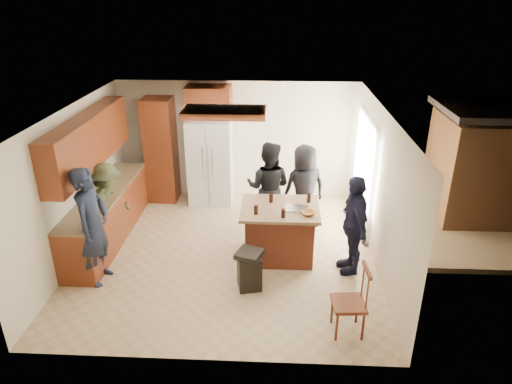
{
  "coord_description": "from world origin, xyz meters",
  "views": [
    {
      "loc": [
        0.84,
        -6.77,
        4.21
      ],
      "look_at": [
        0.5,
        0.05,
        1.15
      ],
      "focal_mm": 32.0,
      "sensor_mm": 36.0,
      "label": 1
    }
  ],
  "objects_px": {
    "person_front_left": "(93,226)",
    "person_counter": "(108,206)",
    "refrigerator": "(211,161)",
    "trash_bin": "(249,269)",
    "person_behind_left": "(268,187)",
    "spindle_chair": "(350,303)",
    "kitchen_island": "(279,232)",
    "person_behind_right": "(304,188)",
    "person_side_right": "(354,225)"
  },
  "relations": [
    {
      "from": "person_side_right",
      "to": "person_counter",
      "type": "relative_size",
      "value": 1.06
    },
    {
      "from": "spindle_chair",
      "to": "person_side_right",
      "type": "bearing_deg",
      "value": 81.41
    },
    {
      "from": "person_front_left",
      "to": "person_counter",
      "type": "distance_m",
      "value": 1.06
    },
    {
      "from": "person_side_right",
      "to": "trash_bin",
      "type": "bearing_deg",
      "value": -79.35
    },
    {
      "from": "trash_bin",
      "to": "spindle_chair",
      "type": "xyz_separation_m",
      "value": [
        1.38,
        -0.92,
        0.13
      ]
    },
    {
      "from": "person_behind_left",
      "to": "person_front_left",
      "type": "bearing_deg",
      "value": 46.89
    },
    {
      "from": "person_front_left",
      "to": "person_side_right",
      "type": "xyz_separation_m",
      "value": [
        3.96,
        0.47,
        -0.12
      ]
    },
    {
      "from": "person_counter",
      "to": "kitchen_island",
      "type": "relative_size",
      "value": 1.21
    },
    {
      "from": "person_side_right",
      "to": "refrigerator",
      "type": "distance_m",
      "value": 3.63
    },
    {
      "from": "person_behind_right",
      "to": "spindle_chair",
      "type": "distance_m",
      "value": 2.91
    },
    {
      "from": "person_side_right",
      "to": "kitchen_island",
      "type": "distance_m",
      "value": 1.25
    },
    {
      "from": "person_behind_left",
      "to": "spindle_chair",
      "type": "bearing_deg",
      "value": 125.09
    },
    {
      "from": "person_side_right",
      "to": "person_counter",
      "type": "bearing_deg",
      "value": -106.55
    },
    {
      "from": "person_counter",
      "to": "spindle_chair",
      "type": "bearing_deg",
      "value": -100.49
    },
    {
      "from": "person_behind_left",
      "to": "kitchen_island",
      "type": "xyz_separation_m",
      "value": [
        0.21,
        -0.94,
        -0.39
      ]
    },
    {
      "from": "trash_bin",
      "to": "person_behind_right",
      "type": "bearing_deg",
      "value": 65.01
    },
    {
      "from": "person_counter",
      "to": "person_behind_left",
      "type": "bearing_deg",
      "value": -57.95
    },
    {
      "from": "person_behind_right",
      "to": "person_side_right",
      "type": "bearing_deg",
      "value": 97.7
    },
    {
      "from": "person_behind_right",
      "to": "spindle_chair",
      "type": "bearing_deg",
      "value": 79.84
    },
    {
      "from": "trash_bin",
      "to": "refrigerator",
      "type": "bearing_deg",
      "value": 107.99
    },
    {
      "from": "kitchen_island",
      "to": "refrigerator",
      "type": "bearing_deg",
      "value": 123.81
    },
    {
      "from": "refrigerator",
      "to": "trash_bin",
      "type": "xyz_separation_m",
      "value": [
        1.0,
        -3.08,
        -0.58
      ]
    },
    {
      "from": "refrigerator",
      "to": "person_behind_left",
      "type": "bearing_deg",
      "value": -44.76
    },
    {
      "from": "kitchen_island",
      "to": "trash_bin",
      "type": "xyz_separation_m",
      "value": [
        -0.45,
        -0.91,
        -0.16
      ]
    },
    {
      "from": "kitchen_island",
      "to": "spindle_chair",
      "type": "height_order",
      "value": "spindle_chair"
    },
    {
      "from": "person_front_left",
      "to": "trash_bin",
      "type": "bearing_deg",
      "value": -86.55
    },
    {
      "from": "person_behind_left",
      "to": "refrigerator",
      "type": "height_order",
      "value": "refrigerator"
    },
    {
      "from": "refrigerator",
      "to": "kitchen_island",
      "type": "height_order",
      "value": "refrigerator"
    },
    {
      "from": "person_side_right",
      "to": "person_front_left",
      "type": "bearing_deg",
      "value": -91.93
    },
    {
      "from": "person_counter",
      "to": "trash_bin",
      "type": "xyz_separation_m",
      "value": [
        2.51,
        -1.13,
        -0.46
      ]
    },
    {
      "from": "person_behind_left",
      "to": "person_behind_right",
      "type": "bearing_deg",
      "value": -161.44
    },
    {
      "from": "kitchen_island",
      "to": "person_front_left",
      "type": "bearing_deg",
      "value": -163.72
    },
    {
      "from": "person_behind_left",
      "to": "trash_bin",
      "type": "relative_size",
      "value": 2.76
    },
    {
      "from": "person_behind_right",
      "to": "person_behind_left",
      "type": "bearing_deg",
      "value": -13.99
    },
    {
      "from": "person_side_right",
      "to": "kitchen_island",
      "type": "relative_size",
      "value": 1.29
    },
    {
      "from": "person_side_right",
      "to": "refrigerator",
      "type": "relative_size",
      "value": 0.92
    },
    {
      "from": "person_behind_left",
      "to": "kitchen_island",
      "type": "height_order",
      "value": "person_behind_left"
    },
    {
      "from": "person_front_left",
      "to": "person_counter",
      "type": "height_order",
      "value": "person_front_left"
    },
    {
      "from": "person_behind_left",
      "to": "person_counter",
      "type": "bearing_deg",
      "value": 27.47
    },
    {
      "from": "person_front_left",
      "to": "person_behind_left",
      "type": "xyz_separation_m",
      "value": [
        2.6,
        1.76,
        -0.08
      ]
    },
    {
      "from": "person_front_left",
      "to": "spindle_chair",
      "type": "relative_size",
      "value": 1.9
    },
    {
      "from": "person_behind_left",
      "to": "person_behind_right",
      "type": "relative_size",
      "value": 1.04
    },
    {
      "from": "person_front_left",
      "to": "trash_bin",
      "type": "height_order",
      "value": "person_front_left"
    },
    {
      "from": "person_side_right",
      "to": "spindle_chair",
      "type": "distance_m",
      "value": 1.55
    },
    {
      "from": "person_behind_right",
      "to": "person_counter",
      "type": "height_order",
      "value": "person_behind_right"
    },
    {
      "from": "trash_bin",
      "to": "spindle_chair",
      "type": "bearing_deg",
      "value": -33.77
    },
    {
      "from": "person_front_left",
      "to": "trash_bin",
      "type": "distance_m",
      "value": 2.44
    },
    {
      "from": "spindle_chair",
      "to": "kitchen_island",
      "type": "bearing_deg",
      "value": 116.8
    },
    {
      "from": "person_front_left",
      "to": "kitchen_island",
      "type": "relative_size",
      "value": 1.48
    },
    {
      "from": "refrigerator",
      "to": "trash_bin",
      "type": "height_order",
      "value": "refrigerator"
    }
  ]
}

